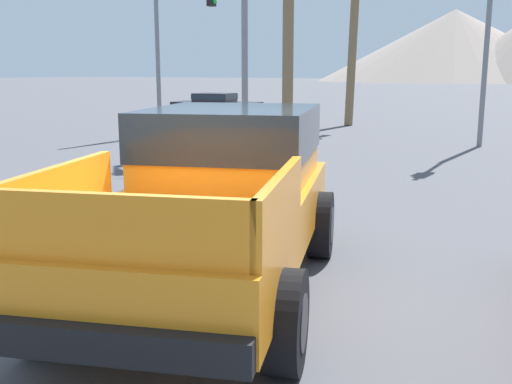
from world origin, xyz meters
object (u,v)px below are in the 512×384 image
Objects in this scene: orange_pickup_truck at (220,187)px; parked_car_dark at (216,105)px; traffic_light_main at (182,18)px; traffic_light_crosswalk at (482,19)px.

parked_car_dark is (-13.03, 20.65, -0.48)m from orange_pickup_truck.
traffic_light_main is (-9.98, 13.51, 3.15)m from orange_pickup_truck.
parked_car_dark is at bearing -118.71° from traffic_light_crosswalk.
traffic_light_main reaches higher than orange_pickup_truck.
orange_pickup_truck is 24.42m from parked_car_dark.
traffic_light_main reaches higher than parked_car_dark.
orange_pickup_truck is 13.43m from traffic_light_crosswalk.
orange_pickup_truck is 1.01× the size of traffic_light_crosswalk.
parked_car_dark is 15.96m from traffic_light_crosswalk.
traffic_light_crosswalk reaches higher than parked_car_dark.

